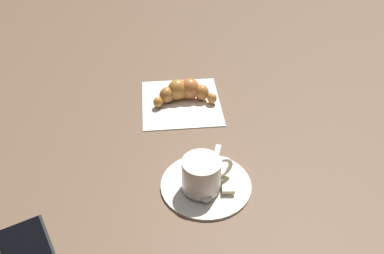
{
  "coord_description": "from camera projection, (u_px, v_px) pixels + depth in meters",
  "views": [
    {
      "loc": [
        -0.58,
        0.06,
        0.48
      ],
      "look_at": [
        -0.01,
        0.0,
        0.03
      ],
      "focal_mm": 39.49,
      "sensor_mm": 36.0,
      "label": 1
    }
  ],
  "objects": [
    {
      "name": "napkin",
      "position": [
        181.0,
        102.0,
        0.83
      ],
      "size": [
        0.17,
        0.15,
        0.0
      ],
      "primitive_type": "cube",
      "rotation": [
        0.0,
        0.0,
        -0.0
      ],
      "color": "silver",
      "rests_on": "ground"
    },
    {
      "name": "croissant",
      "position": [
        184.0,
        91.0,
        0.83
      ],
      "size": [
        0.06,
        0.13,
        0.04
      ],
      "color": "#B37535",
      "rests_on": "napkin"
    },
    {
      "name": "ground_plane",
      "position": [
        192.0,
        135.0,
        0.76
      ],
      "size": [
        1.8,
        1.8,
        0.0
      ],
      "primitive_type": "plane",
      "color": "brown"
    },
    {
      "name": "teaspoon",
      "position": [
        210.0,
        181.0,
        0.65
      ],
      "size": [
        0.13,
        0.05,
        0.01
      ],
      "color": "silver",
      "rests_on": "saucer"
    },
    {
      "name": "espresso_cup",
      "position": [
        201.0,
        174.0,
        0.63
      ],
      "size": [
        0.06,
        0.08,
        0.05
      ],
      "color": "silver",
      "rests_on": "saucer"
    },
    {
      "name": "saucer",
      "position": [
        206.0,
        184.0,
        0.65
      ],
      "size": [
        0.14,
        0.14,
        0.01
      ],
      "primitive_type": "cylinder",
      "color": "silver",
      "rests_on": "ground"
    },
    {
      "name": "sugar_packet",
      "position": [
        227.0,
        176.0,
        0.66
      ],
      "size": [
        0.07,
        0.03,
        0.01
      ],
      "primitive_type": "cube",
      "rotation": [
        0.0,
        0.0,
        6.2
      ],
      "color": "beige",
      "rests_on": "saucer"
    }
  ]
}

